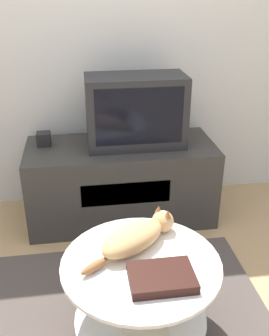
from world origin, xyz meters
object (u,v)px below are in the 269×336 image
at_px(tv, 136,111).
at_px(cat, 137,236).
at_px(speaker, 44,139).
at_px(dvd_box, 162,277).

bearing_deg(tv, cat, -98.15).
height_order(speaker, cat, speaker).
bearing_deg(speaker, dvd_box, -67.38).
xyz_separation_m(tv, dvd_box, (-0.08, -1.25, -0.33)).
relative_size(tv, cat, 1.36).
relative_size(speaker, cat, 0.19).
bearing_deg(tv, dvd_box, -93.53).
bearing_deg(cat, speaker, 78.89).
distance_m(speaker, cat, 1.18).
height_order(tv, cat, tv).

